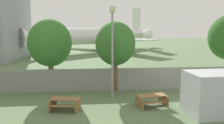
{
  "coord_description": "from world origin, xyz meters",
  "views": [
    {
      "loc": [
        -2.85,
        -6.69,
        5.15
      ],
      "look_at": [
        -1.12,
        14.1,
        2.0
      ],
      "focal_mm": 35.0,
      "sensor_mm": 36.0,
      "label": 1
    }
  ],
  "objects": [
    {
      "name": "picnic_bench_open_grass",
      "position": [
        1.0,
        7.22,
        0.48
      ],
      "size": [
        2.15,
        1.7,
        0.76
      ],
      "rotation": [
        0.0,
        0.0,
        0.17
      ],
      "color": "olive",
      "rests_on": "ground"
    },
    {
      "name": "portable_cabin",
      "position": [
        4.93,
        5.6,
        1.29
      ],
      "size": [
        4.43,
        2.6,
        2.59
      ],
      "rotation": [
        0.0,
        0.0,
        0.06
      ],
      "color": "silver",
      "rests_on": "ground"
    },
    {
      "name": "tree_far_right",
      "position": [
        -6.48,
        11.78,
        4.0
      ],
      "size": [
        3.58,
        3.58,
        5.99
      ],
      "color": "brown",
      "rests_on": "ground"
    },
    {
      "name": "picnic_bench_near_cabin",
      "position": [
        -4.73,
        6.98,
        0.48
      ],
      "size": [
        2.05,
        1.68,
        0.76
      ],
      "rotation": [
        0.0,
        0.0,
        -0.16
      ],
      "color": "olive",
      "rests_on": "ground"
    },
    {
      "name": "airplane",
      "position": [
        -1.34,
        45.21,
        3.54
      ],
      "size": [
        31.14,
        26.27,
        10.89
      ],
      "rotation": [
        0.0,
        0.0,
        -2.46
      ],
      "color": "white",
      "rests_on": "ground"
    },
    {
      "name": "tree_near_hangar",
      "position": [
        -1.09,
        11.16,
        3.95
      ],
      "size": [
        3.28,
        3.28,
        5.78
      ],
      "color": "brown",
      "rests_on": "ground"
    },
    {
      "name": "perimeter_fence",
      "position": [
        0.0,
        11.1,
        0.96
      ],
      "size": [
        56.07,
        0.07,
        1.93
      ],
      "color": "gray",
      "rests_on": "ground"
    },
    {
      "name": "light_mast",
      "position": [
        -1.49,
        9.36,
        4.2
      ],
      "size": [
        0.44,
        0.44,
        6.75
      ],
      "color": "#99999E",
      "rests_on": "ground"
    }
  ]
}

